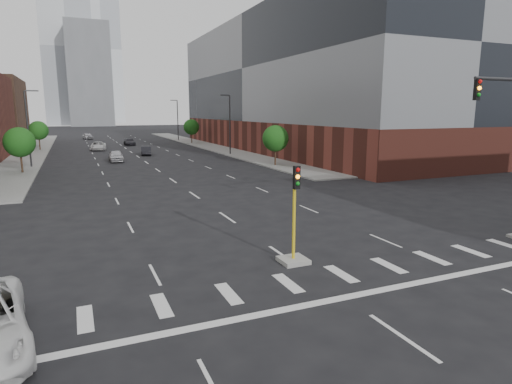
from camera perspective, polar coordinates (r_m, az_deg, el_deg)
ground at (r=13.16m, az=25.13°, el=-21.05°), size 400.00×400.00×0.00m
sidewalk_left_far at (r=81.69m, az=-27.56°, el=4.91°), size 5.00×92.00×0.15m
sidewalk_right_far at (r=84.84m, az=-6.86°, el=6.23°), size 5.00×92.00×0.15m
building_right_main at (r=77.42m, az=6.69°, el=13.89°), size 24.00×70.00×22.00m
tower_left at (r=228.93m, az=-23.88°, el=17.01°), size 22.00×22.00×70.00m
tower_right at (r=269.89m, az=-19.91°, el=17.27°), size 20.00×20.00×80.00m
tower_mid at (r=207.93m, az=-21.36°, el=14.30°), size 18.00×18.00×44.00m
median_traffic_signal at (r=19.24m, az=5.08°, el=-6.65°), size 1.20×1.20×4.40m
streetlight_right_a at (r=66.03m, az=-3.58°, el=9.29°), size 1.60×0.22×9.07m
streetlight_right_b at (r=99.69m, az=-10.45°, el=9.64°), size 1.60×0.22×9.07m
streetlight_left at (r=57.40m, az=-28.08°, el=7.83°), size 1.60×0.22×9.07m
tree_left_near at (r=52.55m, az=-29.00°, el=5.82°), size 3.20×3.20×4.85m
tree_left_far at (r=82.42m, az=-27.02°, el=7.32°), size 3.20×3.20×4.85m
tree_right_near at (r=52.48m, az=2.60°, el=7.15°), size 3.20×3.20×4.85m
tree_right_far at (r=90.16m, az=-8.62°, el=8.56°), size 3.20×3.20×4.85m
car_near_left at (r=60.26m, az=-18.17°, el=4.59°), size 1.92×4.57×1.54m
car_mid_right at (r=67.93m, az=-14.44°, el=5.34°), size 2.02×4.22×1.34m
car_far_left at (r=78.88m, az=-20.28°, el=5.78°), size 2.89×5.44×1.46m
car_deep_right at (r=88.05m, az=-16.52°, el=6.41°), size 1.90×4.62×1.34m
car_distant at (r=109.78m, az=-21.53°, el=6.96°), size 2.47×4.84×1.58m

